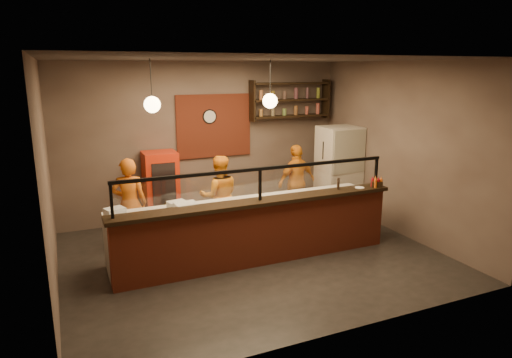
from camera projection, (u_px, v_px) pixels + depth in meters
name	position (u px, v px, depth m)	size (l,w,h in m)	color
floor	(253.00, 256.00, 7.64)	(6.00, 6.00, 0.00)	black
ceiling	(252.00, 59.00, 6.88)	(6.00, 6.00, 0.00)	#38302C
wall_back	(205.00, 141.00, 9.49)	(6.00, 6.00, 0.00)	#6D5B50
wall_left	(46.00, 181.00, 6.09)	(5.00, 5.00, 0.00)	#6D5B50
wall_right	(401.00, 150.00, 8.44)	(5.00, 5.00, 0.00)	#6D5B50
wall_front	(342.00, 204.00, 5.04)	(6.00, 6.00, 0.00)	#6D5B50
brick_patch	(214.00, 126.00, 9.47)	(1.60, 0.04, 1.30)	#933720
service_counter	(260.00, 234.00, 7.26)	(4.60, 0.25, 1.00)	#933720
counter_ledge	(260.00, 202.00, 7.13)	(4.70, 0.37, 0.06)	black
worktop_cabinet	(248.00, 228.00, 7.72)	(4.60, 0.75, 0.85)	gray
worktop	(248.00, 203.00, 7.61)	(4.60, 0.75, 0.05)	silver
sneeze_guard	(260.00, 181.00, 7.05)	(4.50, 0.05, 0.52)	white
wall_shelving	(290.00, 100.00, 9.88)	(1.84, 0.28, 0.85)	black
wall_clock	(209.00, 117.00, 9.37)	(0.30, 0.30, 0.04)	black
pendant_left	(152.00, 104.00, 6.63)	(0.24, 0.24, 0.77)	black
pendant_right	(270.00, 101.00, 7.37)	(0.24, 0.24, 0.77)	black
cook_left	(130.00, 204.00, 7.83)	(0.58, 0.38, 1.60)	#D66314
cook_mid	(219.00, 196.00, 8.43)	(0.74, 0.58, 1.53)	orange
cook_right	(297.00, 182.00, 9.42)	(0.91, 0.38, 1.56)	orange
fridge	(338.00, 171.00, 9.69)	(0.79, 0.73, 1.89)	beige
red_cooler	(161.00, 189.00, 8.97)	(0.64, 0.59, 1.49)	red
pizza_dough	(238.00, 205.00, 7.40)	(0.53, 0.53, 0.01)	white
prep_tub_a	(115.00, 212.00, 6.81)	(0.27, 0.22, 0.14)	white
prep_tub_b	(177.00, 205.00, 7.16)	(0.27, 0.22, 0.14)	silver
prep_tub_c	(186.00, 208.00, 6.96)	(0.33, 0.27, 0.17)	silver
rolling_pin	(177.00, 208.00, 7.17)	(0.06, 0.06, 0.37)	gold
condiment_caddy	(377.00, 184.00, 7.92)	(0.18, 0.14, 0.10)	black
pepper_mill	(338.00, 184.00, 7.74)	(0.04, 0.04, 0.20)	black
small_plate	(360.00, 188.00, 7.85)	(0.16, 0.16, 0.01)	white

